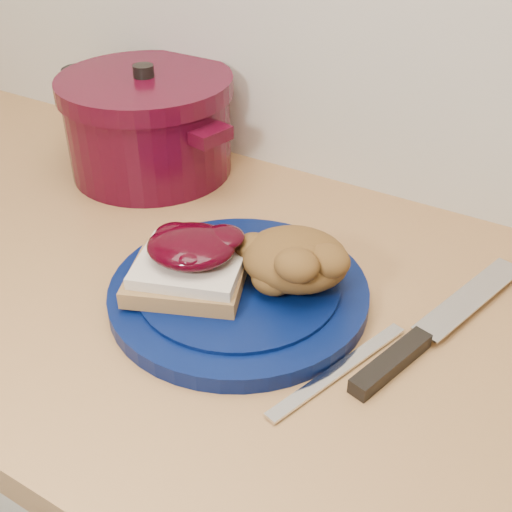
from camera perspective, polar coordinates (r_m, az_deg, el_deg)
The scene contains 7 objects.
plate at distance 0.70m, azimuth -1.55°, elevation -3.27°, with size 0.28×0.28×0.02m, color #040F3C.
sandwich at distance 0.68m, azimuth -5.95°, elevation -0.58°, with size 0.15×0.14×0.06m.
stuffing_mound at distance 0.68m, azimuth 3.50°, elevation -0.26°, with size 0.12×0.10×0.06m, color brown.
chef_knife at distance 0.66m, azimuth 13.92°, elevation -7.55°, with size 0.10×0.29×0.02m.
butter_knife at distance 0.63m, azimuth 7.41°, elevation -9.98°, with size 0.18×0.01×0.00m, color silver.
dutch_oven at distance 0.96m, azimuth -9.51°, elevation 11.48°, with size 0.30×0.29×0.16m.
pepper_grinder at distance 1.05m, azimuth -14.83°, elevation 12.50°, with size 0.07×0.07×0.13m.
Camera 1 is at (0.35, 1.03, 1.34)m, focal length 45.00 mm.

